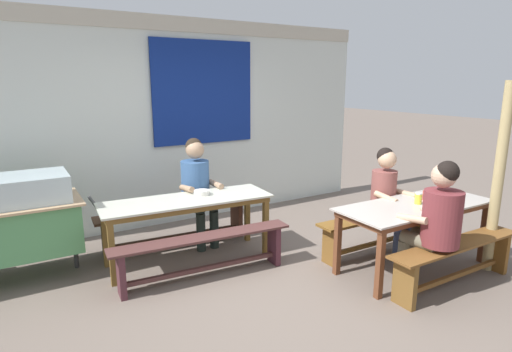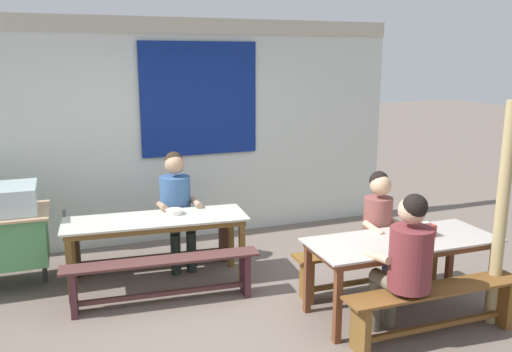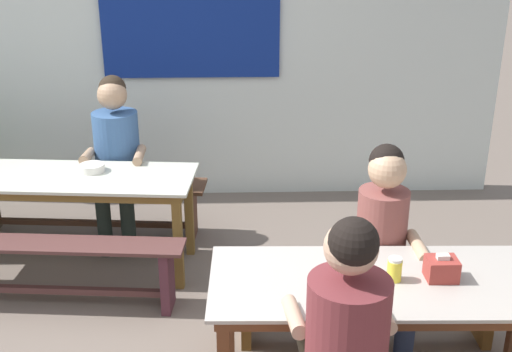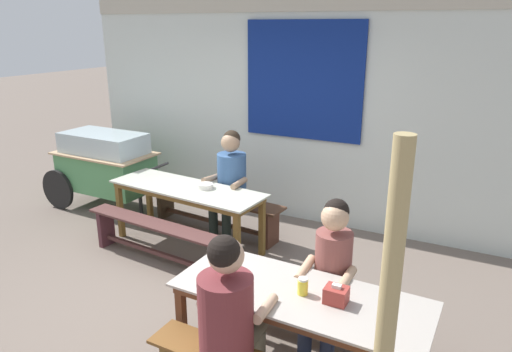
{
  "view_description": "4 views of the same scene",
  "coord_description": "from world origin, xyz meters",
  "px_view_note": "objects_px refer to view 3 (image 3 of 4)",
  "views": [
    {
      "loc": [
        -2.35,
        -3.24,
        2.03
      ],
      "look_at": [
        0.04,
        0.59,
        1.0
      ],
      "focal_mm": 29.45,
      "sensor_mm": 36.0,
      "label": 1
    },
    {
      "loc": [
        -1.55,
        -4.34,
        2.38
      ],
      "look_at": [
        0.42,
        0.74,
        1.16
      ],
      "focal_mm": 37.11,
      "sensor_mm": 36.0,
      "label": 2
    },
    {
      "loc": [
        0.64,
        -3.25,
        2.39
      ],
      "look_at": [
        0.75,
        0.3,
        0.99
      ],
      "focal_mm": 44.74,
      "sensor_mm": 36.0,
      "label": 3
    },
    {
      "loc": [
        2.43,
        -3.19,
        2.51
      ],
      "look_at": [
        0.46,
        0.65,
        1.12
      ],
      "focal_mm": 33.0,
      "sensor_mm": 36.0,
      "label": 4
    }
  ],
  "objects_px": {
    "dining_table_near": "(388,292)",
    "bench_far_front": "(41,264)",
    "dining_table_far": "(61,185)",
    "bench_near_back": "(367,295)",
    "person_center_facing": "(116,149)",
    "tissue_box": "(442,268)",
    "bench_far_back": "(88,199)",
    "person_near_front": "(344,328)",
    "condiment_jar": "(394,269)",
    "soup_bowl": "(92,168)",
    "person_right_near_table": "(384,240)"
  },
  "relations": [
    {
      "from": "person_right_near_table",
      "to": "tissue_box",
      "type": "bearing_deg",
      "value": -66.7
    },
    {
      "from": "soup_bowl",
      "to": "person_center_facing",
      "type": "bearing_deg",
      "value": 73.46
    },
    {
      "from": "dining_table_near",
      "to": "bench_far_front",
      "type": "bearing_deg",
      "value": 154.61
    },
    {
      "from": "bench_near_back",
      "to": "soup_bowl",
      "type": "distance_m",
      "value": 2.13
    },
    {
      "from": "dining_table_far",
      "to": "soup_bowl",
      "type": "xyz_separation_m",
      "value": [
        0.21,
        0.07,
        0.1
      ]
    },
    {
      "from": "bench_far_front",
      "to": "person_right_near_table",
      "type": "xyz_separation_m",
      "value": [
        2.13,
        -0.54,
        0.42
      ]
    },
    {
      "from": "bench_near_back",
      "to": "person_right_near_table",
      "type": "height_order",
      "value": "person_right_near_table"
    },
    {
      "from": "dining_table_near",
      "to": "person_near_front",
      "type": "distance_m",
      "value": 0.56
    },
    {
      "from": "condiment_jar",
      "to": "person_right_near_table",
      "type": "bearing_deg",
      "value": 83.44
    },
    {
      "from": "dining_table_far",
      "to": "person_right_near_table",
      "type": "relative_size",
      "value": 1.53
    },
    {
      "from": "bench_far_front",
      "to": "tissue_box",
      "type": "distance_m",
      "value": 2.56
    },
    {
      "from": "bench_near_back",
      "to": "soup_bowl",
      "type": "relative_size",
      "value": 9.43
    },
    {
      "from": "dining_table_near",
      "to": "soup_bowl",
      "type": "relative_size",
      "value": 10.13
    },
    {
      "from": "tissue_box",
      "to": "soup_bowl",
      "type": "height_order",
      "value": "tissue_box"
    },
    {
      "from": "dining_table_near",
      "to": "bench_far_front",
      "type": "xyz_separation_m",
      "value": [
        -2.05,
        0.98,
        -0.35
      ]
    },
    {
      "from": "bench_far_front",
      "to": "dining_table_near",
      "type": "bearing_deg",
      "value": -25.39
    },
    {
      "from": "dining_table_near",
      "to": "soup_bowl",
      "type": "bearing_deg",
      "value": 139.08
    },
    {
      "from": "condiment_jar",
      "to": "person_near_front",
      "type": "bearing_deg",
      "value": -125.74
    },
    {
      "from": "bench_far_back",
      "to": "tissue_box",
      "type": "distance_m",
      "value": 3.03
    },
    {
      "from": "condiment_jar",
      "to": "bench_far_front",
      "type": "bearing_deg",
      "value": 154.73
    },
    {
      "from": "person_right_near_table",
      "to": "person_center_facing",
      "type": "xyz_separation_m",
      "value": [
        -1.76,
        1.49,
        0.05
      ]
    },
    {
      "from": "tissue_box",
      "to": "soup_bowl",
      "type": "distance_m",
      "value": 2.58
    },
    {
      "from": "person_right_near_table",
      "to": "tissue_box",
      "type": "height_order",
      "value": "person_right_near_table"
    },
    {
      "from": "dining_table_near",
      "to": "person_center_facing",
      "type": "xyz_separation_m",
      "value": [
        -1.69,
        1.92,
        0.11
      ]
    },
    {
      "from": "person_near_front",
      "to": "bench_far_front",
      "type": "bearing_deg",
      "value": 140.81
    },
    {
      "from": "person_near_front",
      "to": "person_right_near_table",
      "type": "relative_size",
      "value": 1.04
    },
    {
      "from": "bench_near_back",
      "to": "person_near_front",
      "type": "height_order",
      "value": "person_near_front"
    },
    {
      "from": "tissue_box",
      "to": "soup_bowl",
      "type": "xyz_separation_m",
      "value": [
        -2.06,
        1.56,
        -0.03
      ]
    },
    {
      "from": "tissue_box",
      "to": "person_near_front",
      "type": "bearing_deg",
      "value": -141.0
    },
    {
      "from": "person_right_near_table",
      "to": "bench_far_back",
      "type": "bearing_deg",
      "value": 142.47
    },
    {
      "from": "dining_table_far",
      "to": "dining_table_near",
      "type": "xyz_separation_m",
      "value": [
        2.01,
        -1.49,
        0.0
      ]
    },
    {
      "from": "person_near_front",
      "to": "person_center_facing",
      "type": "height_order",
      "value": "person_center_facing"
    },
    {
      "from": "person_center_facing",
      "to": "condiment_jar",
      "type": "height_order",
      "value": "person_center_facing"
    },
    {
      "from": "person_right_near_table",
      "to": "bench_far_front",
      "type": "bearing_deg",
      "value": 165.78
    },
    {
      "from": "person_near_front",
      "to": "person_center_facing",
      "type": "relative_size",
      "value": 0.99
    },
    {
      "from": "dining_table_near",
      "to": "bench_near_back",
      "type": "bearing_deg",
      "value": 88.51
    },
    {
      "from": "tissue_box",
      "to": "condiment_jar",
      "type": "distance_m",
      "value": 0.24
    },
    {
      "from": "person_near_front",
      "to": "bench_near_back",
      "type": "bearing_deg",
      "value": 71.99
    },
    {
      "from": "dining_table_far",
      "to": "bench_near_back",
      "type": "bearing_deg",
      "value": -25.69
    },
    {
      "from": "bench_far_back",
      "to": "bench_far_front",
      "type": "distance_m",
      "value": 1.03
    },
    {
      "from": "bench_far_front",
      "to": "person_center_facing",
      "type": "bearing_deg",
      "value": 68.9
    },
    {
      "from": "person_center_facing",
      "to": "tissue_box",
      "type": "relative_size",
      "value": 8.73
    },
    {
      "from": "dining_table_far",
      "to": "dining_table_near",
      "type": "bearing_deg",
      "value": -36.52
    },
    {
      "from": "dining_table_far",
      "to": "person_center_facing",
      "type": "distance_m",
      "value": 0.55
    },
    {
      "from": "dining_table_far",
      "to": "dining_table_near",
      "type": "relative_size",
      "value": 1.07
    },
    {
      "from": "bench_far_back",
      "to": "condiment_jar",
      "type": "distance_m",
      "value": 2.86
    },
    {
      "from": "dining_table_near",
      "to": "bench_far_back",
      "type": "bearing_deg",
      "value": 134.48
    },
    {
      "from": "tissue_box",
      "to": "bench_near_back",
      "type": "bearing_deg",
      "value": 115.61
    },
    {
      "from": "dining_table_far",
      "to": "person_center_facing",
      "type": "relative_size",
      "value": 1.45
    },
    {
      "from": "bench_far_back",
      "to": "person_right_near_table",
      "type": "xyz_separation_m",
      "value": [
        2.04,
        -1.56,
        0.4
      ]
    }
  ]
}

